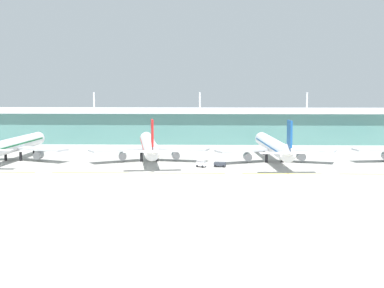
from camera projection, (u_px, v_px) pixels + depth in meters
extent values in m
plane|color=#A8A59E|center=(194.00, 174.00, 203.69)|extent=(600.00, 600.00, 0.00)
cube|color=slate|center=(200.00, 127.00, 312.35)|extent=(280.00, 28.00, 16.09)
cube|color=silver|center=(200.00, 111.00, 311.40)|extent=(288.00, 34.00, 1.80)
cylinder|color=silver|center=(94.00, 101.00, 307.07)|extent=(0.90, 0.90, 9.00)
cylinder|color=silver|center=(200.00, 101.00, 305.26)|extent=(0.90, 0.90, 9.00)
cylinder|color=silver|center=(307.00, 101.00, 303.46)|extent=(0.90, 0.90, 9.00)
cylinder|color=silver|center=(16.00, 144.00, 241.12)|extent=(9.25, 52.97, 5.80)
cone|color=silver|center=(40.00, 138.00, 269.17)|extent=(5.76, 4.35, 5.51)
cube|color=#B7BABF|center=(40.00, 149.00, 235.71)|extent=(24.57, 16.56, 0.70)
cylinder|color=gray|center=(39.00, 155.00, 237.55)|extent=(3.49, 4.70, 3.20)
cylinder|color=black|center=(34.00, 150.00, 261.18)|extent=(0.70, 0.70, 3.60)
cylinder|color=black|center=(6.00, 156.00, 238.96)|extent=(1.10, 1.10, 3.60)
cylinder|color=black|center=(21.00, 156.00, 238.34)|extent=(1.10, 1.10, 3.60)
cube|color=#146B38|center=(16.00, 143.00, 241.08)|extent=(8.95, 47.72, 0.60)
cylinder|color=white|center=(149.00, 145.00, 238.88)|extent=(14.16, 57.54, 5.80)
cone|color=white|center=(146.00, 138.00, 269.16)|extent=(6.04, 4.77, 5.51)
cone|color=white|center=(153.00, 151.00, 207.49)|extent=(5.85, 7.28, 5.72)
cube|color=red|center=(152.00, 133.00, 207.79)|extent=(1.63, 6.43, 9.50)
cube|color=white|center=(137.00, 152.00, 207.37)|extent=(10.36, 4.63, 0.36)
cube|color=white|center=(168.00, 151.00, 208.63)|extent=(10.36, 4.63, 0.36)
cube|color=#B7BABF|center=(119.00, 150.00, 233.28)|extent=(24.14, 18.02, 0.70)
cylinder|color=gray|center=(123.00, 156.00, 235.14)|extent=(3.83, 4.92, 3.20)
cube|color=#B7BABF|center=(179.00, 149.00, 236.02)|extent=(24.93, 12.23, 0.70)
cylinder|color=gray|center=(176.00, 155.00, 237.60)|extent=(3.83, 4.92, 3.20)
cylinder|color=black|center=(147.00, 150.00, 260.61)|extent=(0.70, 0.70, 3.60)
cylinder|color=black|center=(141.00, 157.00, 236.05)|extent=(1.10, 1.10, 3.60)
cylinder|color=black|center=(157.00, 157.00, 236.78)|extent=(1.10, 1.10, 3.60)
cube|color=red|center=(149.00, 144.00, 238.84)|extent=(13.35, 51.87, 0.60)
cylinder|color=white|center=(273.00, 146.00, 235.81)|extent=(10.00, 60.21, 5.80)
cone|color=white|center=(261.00, 138.00, 267.58)|extent=(5.78, 4.38, 5.51)
cone|color=white|center=(290.00, 153.00, 202.92)|extent=(5.38, 6.96, 5.72)
cube|color=#19519E|center=(290.00, 134.00, 203.23)|extent=(1.15, 6.43, 9.50)
cube|color=white|center=(274.00, 153.00, 203.23)|extent=(10.20, 3.89, 0.36)
cube|color=white|center=(305.00, 153.00, 203.65)|extent=(10.20, 3.89, 0.36)
cube|color=#B7BABF|center=(245.00, 150.00, 231.10)|extent=(24.55, 16.64, 0.70)
cylinder|color=gray|center=(248.00, 157.00, 232.88)|extent=(3.51, 4.71, 3.20)
cube|color=#B7BABF|center=(305.00, 150.00, 232.01)|extent=(24.93, 13.87, 0.70)
cylinder|color=gray|center=(301.00, 156.00, 233.69)|extent=(3.51, 4.71, 3.20)
cylinder|color=black|center=(264.00, 151.00, 258.65)|extent=(0.70, 0.70, 3.60)
cylinder|color=black|center=(266.00, 158.00, 233.21)|extent=(1.10, 1.10, 3.60)
cylinder|color=black|center=(282.00, 158.00, 233.45)|extent=(1.10, 1.10, 3.60)
cube|color=#19519E|center=(273.00, 145.00, 235.77)|extent=(9.62, 54.23, 0.60)
cube|color=#B7BABF|center=(383.00, 149.00, 234.32)|extent=(24.87, 11.40, 0.70)
cube|color=yellow|center=(91.00, 173.00, 207.23)|extent=(28.00, 0.70, 0.04)
cube|color=yellow|center=(186.00, 173.00, 206.13)|extent=(28.00, 0.70, 0.04)
cube|color=yellow|center=(282.00, 174.00, 205.04)|extent=(28.00, 0.70, 0.04)
cube|color=yellow|center=(379.00, 174.00, 203.95)|extent=(28.00, 0.70, 0.04)
cube|color=silver|center=(201.00, 164.00, 220.49)|extent=(3.98, 3.54, 1.60)
cube|color=silver|center=(201.00, 161.00, 220.37)|extent=(3.69, 3.33, 0.16)
cylinder|color=black|center=(197.00, 166.00, 220.68)|extent=(0.94, 0.80, 0.90)
cylinder|color=black|center=(200.00, 166.00, 221.97)|extent=(0.94, 0.80, 0.90)
cylinder|color=black|center=(203.00, 167.00, 219.18)|extent=(0.94, 0.80, 0.90)
cylinder|color=black|center=(205.00, 166.00, 220.47)|extent=(0.94, 0.80, 0.90)
cube|color=#333842|center=(220.00, 164.00, 221.26)|extent=(4.79, 3.23, 1.40)
cylinder|color=black|center=(215.00, 166.00, 220.65)|extent=(0.95, 0.52, 0.90)
cylinder|color=black|center=(217.00, 165.00, 222.73)|extent=(0.95, 0.52, 0.90)
cylinder|color=black|center=(223.00, 166.00, 219.94)|extent=(0.95, 0.52, 0.90)
cylinder|color=black|center=(224.00, 166.00, 222.03)|extent=(0.95, 0.52, 0.90)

